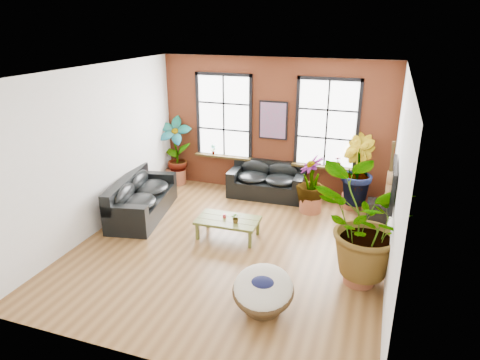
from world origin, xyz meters
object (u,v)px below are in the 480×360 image
object	(u,v)px
sofa_left	(140,199)
coffee_table	(228,221)
papasan_chair	(263,290)
sofa_back	(267,181)

from	to	relation	value
sofa_left	coffee_table	world-z (taller)	sofa_left
sofa_left	papasan_chair	world-z (taller)	sofa_left
sofa_back	papasan_chair	world-z (taller)	sofa_back
coffee_table	sofa_left	bearing A→B (deg)	169.70
coffee_table	papasan_chair	xyz separation A→B (m)	(1.38, -2.12, 0.01)
sofa_left	papasan_chair	xyz separation A→B (m)	(3.72, -2.48, -0.04)
sofa_back	coffee_table	size ratio (longest dim) A/B	1.50
sofa_back	papasan_chair	size ratio (longest dim) A/B	1.79
sofa_back	papasan_chair	xyz separation A→B (m)	(1.22, -4.63, -0.03)
sofa_back	sofa_left	xyz separation A→B (m)	(-2.49, -2.15, 0.01)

